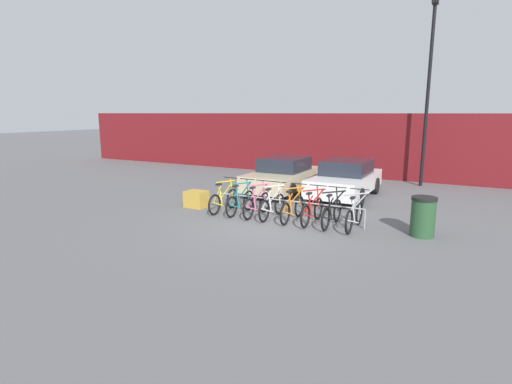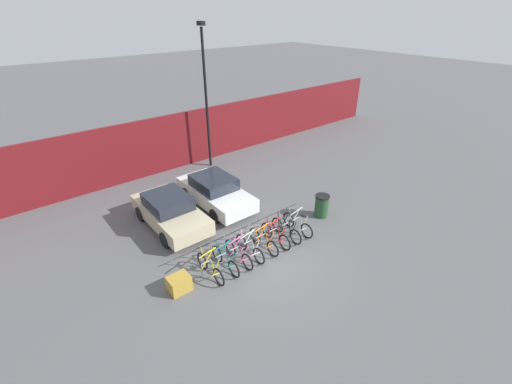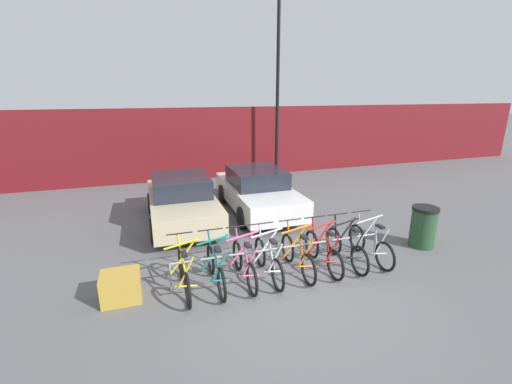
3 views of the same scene
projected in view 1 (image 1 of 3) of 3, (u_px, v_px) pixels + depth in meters
name	position (u px, v px, depth m)	size (l,w,h in m)	color
ground_plane	(274.00, 224.00, 11.45)	(120.00, 120.00, 0.00)	#59595B
hoarding_wall	(360.00, 146.00, 19.35)	(36.00, 0.16, 3.10)	maroon
bike_rack	(286.00, 202.00, 11.91)	(4.76, 0.04, 0.57)	gray
bicycle_yellow	(224.00, 200.00, 12.79)	(0.68, 1.71, 1.05)	black
bicycle_teal	(240.00, 202.00, 12.50)	(0.68, 1.71, 1.05)	black
bicycle_pink	(257.00, 204.00, 12.23)	(0.68, 1.71, 1.05)	black
bicycle_white	(272.00, 206.00, 11.98)	(0.68, 1.71, 1.05)	black
bicycle_orange	(292.00, 208.00, 11.67)	(0.68, 1.71, 1.05)	black
bicycle_red	(312.00, 211.00, 11.39)	(0.68, 1.71, 1.05)	black
bicycle_black	(332.00, 213.00, 11.12)	(0.68, 1.71, 1.05)	black
bicycle_silver	(354.00, 216.00, 10.83)	(0.68, 1.71, 1.05)	black
car_beige	(283.00, 175.00, 15.77)	(1.91, 4.13, 1.40)	#C1B28E
car_white	(346.00, 179.00, 14.88)	(1.91, 4.26, 1.40)	silver
lamp_post	(428.00, 87.00, 16.59)	(0.24, 0.44, 7.61)	black
trash_bin	(423.00, 217.00, 10.19)	(0.63, 0.63, 1.03)	#234728
cargo_crate	(196.00, 199.00, 13.41)	(0.70, 0.56, 0.55)	#B28C33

